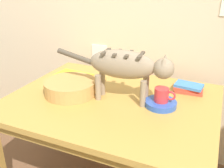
# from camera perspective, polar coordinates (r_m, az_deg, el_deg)

# --- Properties ---
(wall_rear) EXTENTS (4.68, 0.11, 2.50)m
(wall_rear) POSITION_cam_1_polar(r_m,az_deg,el_deg) (2.06, 8.97, 16.73)
(wall_rear) COLOR beige
(wall_rear) RESTS_ON ground_plane
(dining_table) EXTENTS (1.28, 1.00, 0.76)m
(dining_table) POSITION_cam_1_polar(r_m,az_deg,el_deg) (1.65, -0.00, -5.97)
(dining_table) COLOR #B88C40
(dining_table) RESTS_ON ground_plane
(cat) EXTENTS (0.73, 0.16, 0.32)m
(cat) POSITION_cam_1_polar(r_m,az_deg,el_deg) (1.49, 3.39, 4.02)
(cat) COLOR gray
(cat) RESTS_ON dining_table
(saucer_bowl) EXTENTS (0.19, 0.19, 0.03)m
(saucer_bowl) POSITION_cam_1_polar(r_m,az_deg,el_deg) (1.54, 10.86, -4.33)
(saucer_bowl) COLOR #2E55B6
(saucer_bowl) RESTS_ON dining_table
(coffee_mug) EXTENTS (0.13, 0.08, 0.08)m
(coffee_mug) POSITION_cam_1_polar(r_m,az_deg,el_deg) (1.51, 11.15, -2.40)
(coffee_mug) COLOR red
(coffee_mug) RESTS_ON saucer_bowl
(magazine) EXTENTS (0.29, 0.24, 0.01)m
(magazine) POSITION_cam_1_polar(r_m,az_deg,el_deg) (1.98, -9.10, 1.80)
(magazine) COLOR gold
(magazine) RESTS_ON dining_table
(book_stack) EXTENTS (0.19, 0.13, 0.05)m
(book_stack) POSITION_cam_1_polar(r_m,az_deg,el_deg) (1.76, 16.79, -0.85)
(book_stack) COLOR #DC4734
(book_stack) RESTS_ON dining_table
(wicker_basket) EXTENTS (0.33, 0.33, 0.09)m
(wicker_basket) POSITION_cam_1_polar(r_m,az_deg,el_deg) (1.67, -9.32, -0.70)
(wicker_basket) COLOR tan
(wicker_basket) RESTS_ON dining_table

